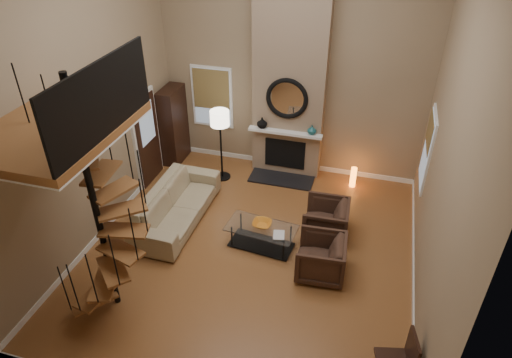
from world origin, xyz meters
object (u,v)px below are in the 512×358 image
(armchair_near, at_px, (330,221))
(accent_lamp, at_px, (353,177))
(armchair_far, at_px, (325,258))
(hutch, at_px, (174,125))
(floor_lamp, at_px, (220,124))
(sofa, at_px, (176,204))
(coffee_table, at_px, (261,234))

(armchair_near, height_order, accent_lamp, armchair_near)
(armchair_near, height_order, armchair_far, armchair_near)
(armchair_far, height_order, accent_lamp, armchair_far)
(hutch, height_order, accent_lamp, hutch)
(armchair_near, xyz_separation_m, floor_lamp, (-2.74, 1.41, 1.06))
(armchair_far, relative_size, floor_lamp, 0.49)
(accent_lamp, bearing_deg, sofa, -146.36)
(coffee_table, xyz_separation_m, floor_lamp, (-1.54, 2.09, 1.13))
(sofa, distance_m, accent_lamp, 4.05)
(armchair_far, xyz_separation_m, floor_lamp, (-2.82, 2.49, 1.06))
(armchair_far, bearing_deg, armchair_near, -179.93)
(armchair_near, distance_m, floor_lamp, 3.26)
(sofa, relative_size, floor_lamp, 1.44)
(coffee_table, distance_m, accent_lamp, 2.95)
(floor_lamp, height_order, accent_lamp, floor_lamp)
(armchair_near, relative_size, coffee_table, 0.63)
(armchair_far, distance_m, coffee_table, 1.34)
(sofa, relative_size, coffee_table, 1.83)
(hutch, relative_size, accent_lamp, 3.89)
(floor_lamp, bearing_deg, coffee_table, -53.61)
(coffee_table, bearing_deg, hutch, 138.67)
(hutch, distance_m, armchair_near, 4.58)
(armchair_near, distance_m, armchair_far, 1.08)
(hutch, relative_size, armchair_far, 2.19)
(accent_lamp, bearing_deg, armchair_near, -98.25)
(hutch, xyz_separation_m, sofa, (1.03, -2.26, -0.55))
(armchair_far, bearing_deg, coffee_table, -111.27)
(hutch, xyz_separation_m, accent_lamp, (4.40, -0.02, -0.70))
(sofa, distance_m, armchair_far, 3.25)
(armchair_far, distance_m, floor_lamp, 3.91)
(floor_lamp, bearing_deg, sofa, -101.23)
(hutch, xyz_separation_m, floor_lamp, (1.39, -0.48, 0.46))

